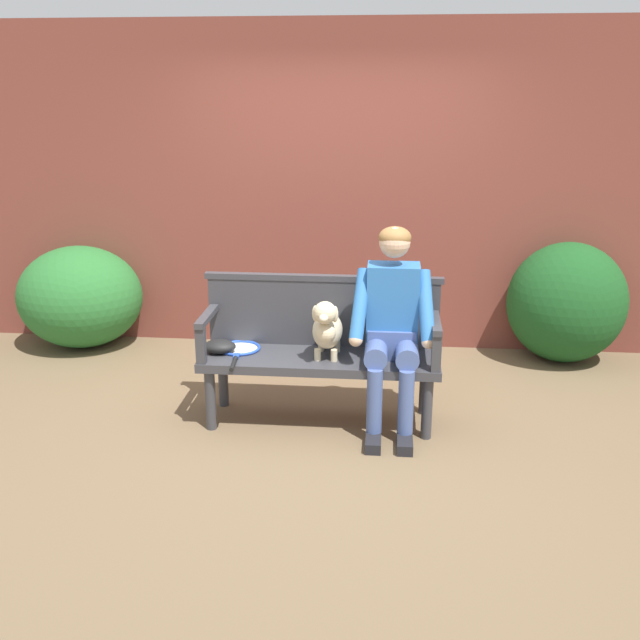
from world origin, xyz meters
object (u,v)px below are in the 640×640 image
object	(u,v)px
dog_on_bench	(327,328)
tennis_racket	(239,349)
baseball_glove	(220,346)
garden_bench	(320,365)
person_seated	(392,320)

from	to	relation	value
dog_on_bench	tennis_racket	bearing A→B (deg)	172.74
baseball_glove	tennis_racket	bearing A→B (deg)	22.40
dog_on_bench	baseball_glove	size ratio (longest dim) A/B	1.91
tennis_racket	baseball_glove	xyz separation A→B (m)	(-0.12, -0.05, 0.04)
garden_bench	dog_on_bench	world-z (taller)	dog_on_bench
garden_bench	tennis_racket	bearing A→B (deg)	175.95
baseball_glove	garden_bench	bearing A→B (deg)	0.53
person_seated	tennis_racket	world-z (taller)	person_seated
person_seated	dog_on_bench	size ratio (longest dim) A/B	3.20
person_seated	dog_on_bench	world-z (taller)	person_seated
dog_on_bench	tennis_racket	distance (m)	0.64
garden_bench	baseball_glove	world-z (taller)	baseball_glove
person_seated	dog_on_bench	bearing A→B (deg)	-176.81
garden_bench	dog_on_bench	distance (m)	0.28
tennis_racket	baseball_glove	distance (m)	0.14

